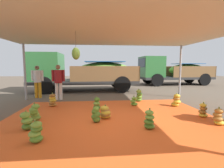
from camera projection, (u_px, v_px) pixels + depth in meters
ground_plane at (106, 100)px, 7.82m from camera, size 40.00×40.00×0.00m
tarp_orange at (113, 120)px, 4.85m from camera, size 6.47×5.38×0.01m
tent_canopy at (113, 29)px, 4.49m from camera, size 8.00×7.00×2.68m
banana_bunch_0 at (96, 115)px, 4.62m from camera, size 0.31×0.30×0.48m
banana_bunch_1 at (134, 102)px, 6.58m from camera, size 0.38×0.38×0.41m
banana_bunch_2 at (97, 104)px, 5.95m from camera, size 0.37×0.37×0.49m
banana_bunch_3 at (35, 113)px, 4.74m from camera, size 0.39×0.41×0.53m
banana_bunch_4 at (149, 120)px, 4.13m from camera, size 0.36×0.36×0.53m
banana_bunch_5 at (139, 96)px, 7.35m from camera, size 0.40×0.41×0.58m
banana_bunch_6 at (27, 121)px, 4.06m from camera, size 0.39×0.37×0.49m
banana_bunch_7 at (105, 112)px, 4.94m from camera, size 0.43×0.45×0.42m
banana_bunch_8 at (176, 101)px, 6.43m from camera, size 0.46×0.45×0.53m
banana_bunch_9 at (218, 117)px, 4.40m from camera, size 0.37×0.36×0.49m
banana_bunch_10 at (53, 101)px, 6.40m from camera, size 0.39×0.41×0.56m
banana_bunch_11 at (36, 132)px, 3.40m from camera, size 0.37×0.37×0.48m
banana_bunch_12 at (203, 111)px, 5.09m from camera, size 0.36×0.34×0.49m
cargo_truck_main at (81, 72)px, 10.56m from camera, size 6.71×2.54×2.40m
cargo_truck_far at (173, 71)px, 14.17m from camera, size 6.14×2.55×2.40m
worker_0 at (58, 79)px, 7.69m from camera, size 0.61×0.37×1.66m
worker_1 at (38, 79)px, 8.17m from camera, size 0.59×0.36×1.62m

